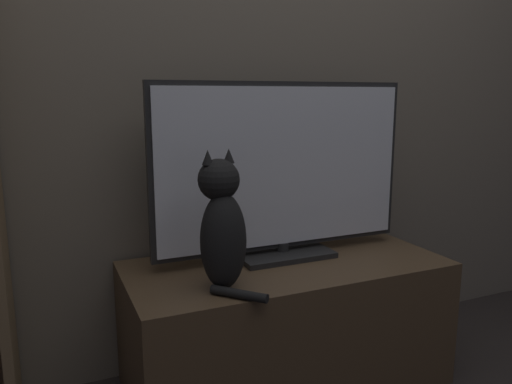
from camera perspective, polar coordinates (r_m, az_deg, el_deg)
The scene contains 4 objects.
wall_back at distance 2.02m, azimuth -0.47°, elevation 17.61°, with size 4.80×0.05×2.60m.
tv_stand at distance 1.92m, azimuth 3.40°, elevation -14.72°, with size 1.15×0.54×0.47m.
tv at distance 1.83m, azimuth 3.12°, elevation 2.20°, with size 0.99×0.21×0.64m.
cat at distance 1.54m, azimuth -3.92°, elevation -3.92°, with size 0.17×0.27×0.44m.
Camera 1 is at (-0.80, -0.62, 1.07)m, focal length 35.00 mm.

